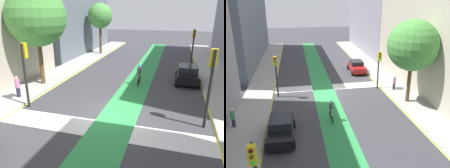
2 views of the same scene
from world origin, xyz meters
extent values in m
plane|color=#38383D|center=(0.00, 0.00, 0.00)|extent=(120.00, 120.00, 0.00)
cube|color=#2D8C47|center=(0.54, 0.00, 0.00)|extent=(2.40, 60.00, 0.01)
cube|color=silver|center=(0.00, -2.00, 0.00)|extent=(12.00, 1.80, 0.01)
cube|color=#9E9E99|center=(-7.50, 0.00, 0.07)|extent=(3.00, 60.00, 0.15)
cube|color=yellow|center=(-6.00, 0.00, 0.01)|extent=(0.16, 60.00, 0.01)
cube|color=#9E9E99|center=(7.50, 0.00, 0.07)|extent=(3.00, 60.00, 0.15)
cube|color=yellow|center=(6.00, 0.00, 0.01)|extent=(0.16, 60.00, 0.01)
cube|color=slate|center=(12.23, -16.97, 8.29)|extent=(6.47, 26.06, 16.57)
cylinder|color=black|center=(5.43, -0.20, 2.17)|extent=(0.16, 0.16, 4.34)
cube|color=gold|center=(5.43, 0.00, 3.86)|extent=(0.35, 0.28, 0.95)
sphere|color=#3F0A0A|center=(5.43, 0.14, 4.16)|extent=(0.20, 0.20, 0.20)
sphere|color=#4C380C|center=(5.43, 0.14, 3.86)|extent=(0.20, 0.20, 0.20)
sphere|color=#26D833|center=(5.43, 0.14, 3.56)|extent=(0.20, 0.20, 0.20)
cylinder|color=black|center=(-5.57, -0.65, 2.12)|extent=(0.16, 0.16, 4.25)
cube|color=gold|center=(-5.57, -0.45, 3.77)|extent=(0.35, 0.28, 0.95)
sphere|color=#3F0A0A|center=(-5.57, -0.31, 4.07)|extent=(0.20, 0.20, 0.20)
sphere|color=#4C380C|center=(-5.57, -0.31, 3.77)|extent=(0.20, 0.20, 0.20)
sphere|color=#26D833|center=(-5.57, -0.31, 3.47)|extent=(0.20, 0.20, 0.20)
cube|color=gold|center=(5.42, 14.74, 3.62)|extent=(0.35, 0.28, 0.95)
sphere|color=#3F0A0A|center=(5.42, 14.88, 3.92)|extent=(0.20, 0.20, 0.20)
sphere|color=#4C380C|center=(5.42, 14.88, 3.62)|extent=(0.20, 0.20, 0.20)
sphere|color=#26D833|center=(5.42, 14.88, 3.32)|extent=(0.20, 0.20, 0.20)
cube|color=black|center=(4.76, 7.89, 0.67)|extent=(1.84, 4.22, 0.70)
cube|color=black|center=(4.76, 7.69, 1.29)|extent=(1.62, 2.01, 0.55)
cylinder|color=black|center=(3.88, 9.37, 0.32)|extent=(0.23, 0.64, 0.64)
cylinder|color=black|center=(5.68, 9.35, 0.32)|extent=(0.23, 0.64, 0.64)
cylinder|color=black|center=(3.85, 6.43, 0.32)|extent=(0.23, 0.64, 0.64)
cylinder|color=black|center=(5.65, 6.41, 0.32)|extent=(0.23, 0.64, 0.64)
cube|color=#A51919|center=(-4.81, -7.14, 0.67)|extent=(1.85, 4.22, 0.70)
cube|color=black|center=(-4.82, -7.34, 1.29)|extent=(1.62, 2.02, 0.55)
cylinder|color=black|center=(-5.70, -5.66, 0.32)|extent=(0.23, 0.64, 0.64)
cylinder|color=black|center=(-3.90, -5.68, 0.32)|extent=(0.23, 0.64, 0.64)
cylinder|color=black|center=(-5.73, -8.60, 0.32)|extent=(0.23, 0.64, 0.64)
cylinder|color=black|center=(-3.93, -8.62, 0.32)|extent=(0.23, 0.64, 0.64)
torus|color=black|center=(0.73, 6.48, 0.34)|extent=(0.08, 0.68, 0.68)
torus|color=black|center=(0.75, 5.43, 0.34)|extent=(0.08, 0.68, 0.68)
cylinder|color=red|center=(0.74, 5.96, 0.52)|extent=(0.08, 0.95, 0.06)
cylinder|color=red|center=(0.75, 5.81, 0.79)|extent=(0.05, 0.05, 0.50)
cylinder|color=#3F3F47|center=(0.75, 5.81, 1.31)|extent=(0.32, 0.32, 0.55)
sphere|color=beige|center=(0.75, 5.81, 1.70)|extent=(0.22, 0.22, 0.22)
sphere|color=#268CCC|center=(0.75, 5.81, 1.74)|extent=(0.23, 0.23, 0.23)
cylinder|color=#262638|center=(8.53, 5.78, 0.51)|extent=(0.28, 0.28, 0.72)
cylinder|color=#338C4C|center=(8.53, 5.78, 1.18)|extent=(0.34, 0.34, 0.64)
sphere|color=beige|center=(8.53, 5.78, 1.61)|extent=(0.21, 0.21, 0.21)
cylinder|color=#262638|center=(-7.16, 0.35, 0.51)|extent=(0.28, 0.28, 0.71)
cylinder|color=#BF72A5|center=(-7.16, 0.35, 1.18)|extent=(0.34, 0.34, 0.63)
sphere|color=beige|center=(-7.16, 0.35, 1.60)|extent=(0.21, 0.21, 0.21)
cylinder|color=brown|center=(-7.21, 3.56, 2.09)|extent=(0.36, 0.36, 3.88)
sphere|color=#478C3D|center=(-7.21, 3.56, 5.68)|extent=(4.73, 4.73, 4.73)
camera|label=1|loc=(3.51, -11.76, 6.18)|focal=34.56mm
camera|label=2|loc=(3.36, 23.58, 9.85)|focal=38.18mm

